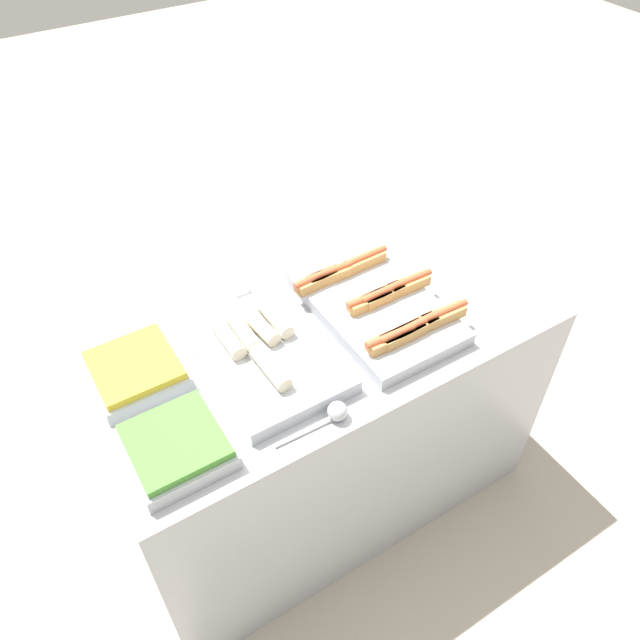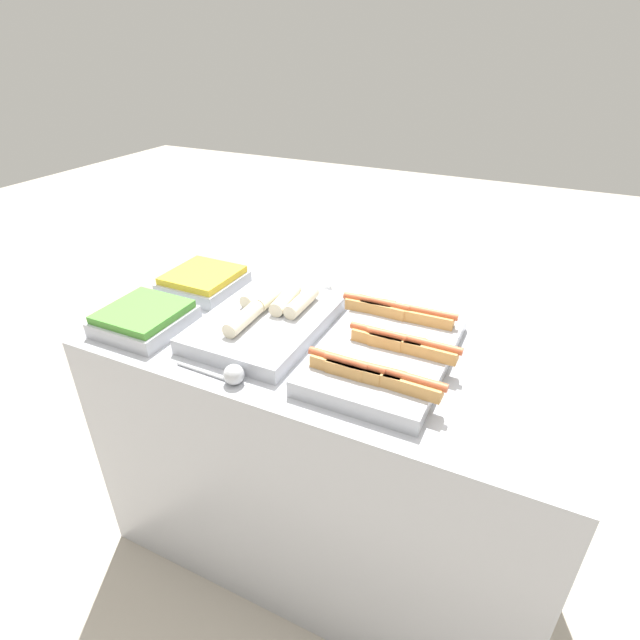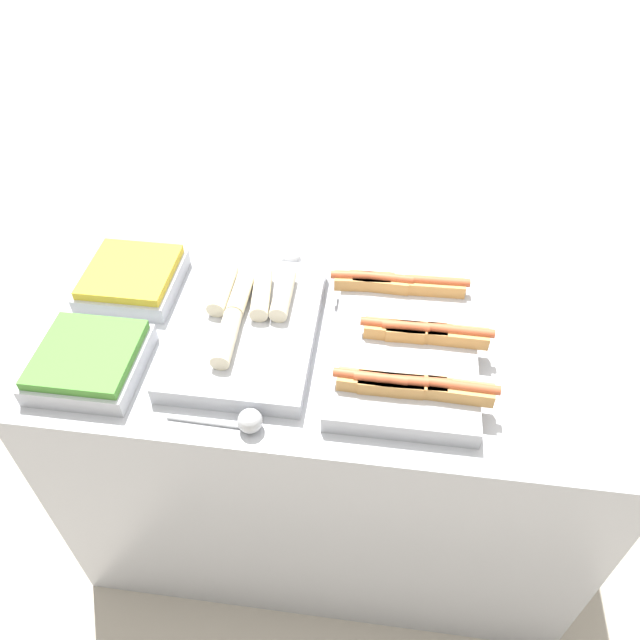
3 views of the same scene
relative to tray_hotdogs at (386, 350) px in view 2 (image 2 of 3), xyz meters
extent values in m
plane|color=#ADA393|center=(-0.19, 0.00, -0.96)|extent=(12.00, 12.00, 0.00)
cube|color=#A8AAB2|center=(-0.19, 0.00, -0.50)|extent=(1.49, 0.69, 0.92)
cube|color=#A8AAB2|center=(0.00, 0.00, -0.01)|extent=(0.35, 0.55, 0.05)
cube|color=tan|center=(0.13, -0.17, 0.03)|extent=(0.15, 0.05, 0.04)
cylinder|color=#C15633|center=(0.13, -0.17, 0.05)|extent=(0.17, 0.03, 0.02)
cube|color=tan|center=(-0.03, 0.00, 0.03)|extent=(0.15, 0.05, 0.04)
cylinder|color=#C15633|center=(-0.03, 0.00, 0.05)|extent=(0.17, 0.03, 0.02)
cube|color=tan|center=(0.07, 0.18, 0.03)|extent=(0.15, 0.05, 0.04)
cylinder|color=#C15633|center=(0.07, 0.18, 0.05)|extent=(0.17, 0.03, 0.02)
cube|color=tan|center=(-0.12, 0.18, 0.03)|extent=(0.15, 0.06, 0.04)
cylinder|color=#C15633|center=(-0.12, 0.18, 0.05)|extent=(0.17, 0.04, 0.02)
cube|color=tan|center=(0.02, 0.01, 0.03)|extent=(0.15, 0.05, 0.04)
cylinder|color=#C15633|center=(0.02, 0.01, 0.05)|extent=(0.17, 0.03, 0.02)
cube|color=tan|center=(-0.03, -0.17, 0.03)|extent=(0.15, 0.05, 0.04)
cylinder|color=#C15633|center=(-0.03, -0.17, 0.05)|extent=(0.17, 0.02, 0.02)
cube|color=tan|center=(-0.07, 0.18, 0.03)|extent=(0.15, 0.05, 0.04)
cylinder|color=#C15633|center=(-0.07, 0.18, 0.05)|extent=(0.17, 0.03, 0.02)
cube|color=tan|center=(0.02, -0.17, 0.03)|extent=(0.15, 0.05, 0.04)
cylinder|color=#C15633|center=(0.02, -0.17, 0.05)|extent=(0.17, 0.03, 0.02)
cube|color=tan|center=(-0.08, -0.17, 0.03)|extent=(0.15, 0.05, 0.04)
cylinder|color=#C15633|center=(-0.08, -0.17, 0.05)|extent=(0.17, 0.03, 0.02)
cube|color=tan|center=(0.13, 0.00, 0.03)|extent=(0.15, 0.05, 0.04)
cylinder|color=#C15633|center=(0.13, 0.00, 0.05)|extent=(0.17, 0.02, 0.02)
cube|color=#A8AAB2|center=(-0.40, 0.00, -0.01)|extent=(0.35, 0.50, 0.05)
cylinder|color=beige|center=(-0.43, -0.08, 0.04)|extent=(0.05, 0.17, 0.05)
cylinder|color=beige|center=(-0.43, 0.09, 0.04)|extent=(0.05, 0.17, 0.05)
cylinder|color=beige|center=(-0.48, 0.09, 0.04)|extent=(0.05, 0.17, 0.05)
cylinder|color=beige|center=(-0.38, 0.09, 0.04)|extent=(0.07, 0.17, 0.05)
cylinder|color=beige|center=(-0.32, 0.09, 0.04)|extent=(0.05, 0.17, 0.05)
cube|color=#A8AAB2|center=(-0.76, -0.16, -0.01)|extent=(0.25, 0.26, 0.05)
cube|color=#4C9338|center=(-0.76, -0.16, 0.03)|extent=(0.23, 0.24, 0.02)
cube|color=#A8AAB2|center=(-0.76, 0.14, -0.01)|extent=(0.25, 0.26, 0.05)
cube|color=gold|center=(-0.76, 0.14, 0.03)|extent=(0.23, 0.24, 0.02)
cylinder|color=#B2B5BA|center=(-0.43, -0.28, -0.03)|extent=(0.20, 0.02, 0.01)
sphere|color=#B2B5BA|center=(-0.33, -0.28, -0.01)|extent=(0.06, 0.06, 0.06)
cylinder|color=#B2B5BA|center=(-0.43, 0.29, -0.03)|extent=(0.20, 0.02, 0.01)
sphere|color=#B2B5BA|center=(-0.33, 0.29, -0.01)|extent=(0.06, 0.06, 0.06)
camera|label=1|loc=(-0.93, -1.15, 1.36)|focal=35.00mm
camera|label=2|loc=(0.35, -1.16, 0.79)|focal=28.00mm
camera|label=3|loc=(-0.07, -1.08, 1.13)|focal=35.00mm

